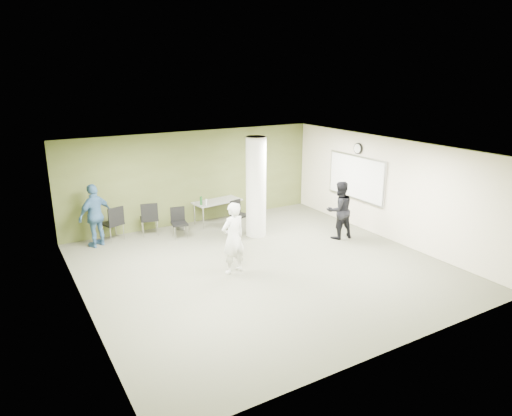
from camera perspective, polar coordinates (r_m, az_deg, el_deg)
floor at (r=10.96m, az=0.77°, el=-7.36°), size 8.00×8.00×0.00m
ceiling at (r=10.15m, az=0.84°, el=7.25°), size 8.00×8.00×0.00m
wall_back at (r=13.93m, az=-7.74°, el=3.81°), size 8.00×2.80×0.02m
wall_left at (r=9.17m, az=-21.19°, el=-3.99°), size 0.02×8.00×2.80m
wall_right_cream at (r=12.92m, az=16.19°, el=2.29°), size 0.02×8.00×2.80m
column at (r=12.62m, az=0.00°, el=2.62°), size 0.56×0.56×2.80m
whiteboard at (r=13.67m, az=12.39°, el=3.76°), size 0.05×2.30×1.30m
wall_clock at (r=13.52m, az=12.62°, el=7.27°), size 0.06×0.32×0.32m
folding_table at (r=13.91m, az=-4.95°, el=0.69°), size 1.54×0.82×0.95m
wastebasket at (r=13.63m, az=-9.40°, el=-2.03°), size 0.26×0.26×0.30m
chair_back_left at (r=13.00m, az=-17.33°, el=-1.53°), size 0.61×0.61×0.97m
chair_back_right at (r=13.14m, az=-13.19°, el=-1.01°), size 0.57×0.57×0.97m
chair_table_left at (r=12.89m, az=-9.64°, el=-1.51°), size 0.48×0.48×0.85m
chair_table_right at (r=13.45m, az=-2.25°, el=-0.53°), size 0.52×0.52×0.84m
woman_white at (r=10.37m, az=-2.88°, el=-3.78°), size 0.68×0.51×1.68m
man_black at (r=12.75m, az=10.39°, el=-0.26°), size 0.85×0.70×1.62m
man_blue at (r=12.68m, az=-19.44°, el=-0.88°), size 1.07×0.80×1.69m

